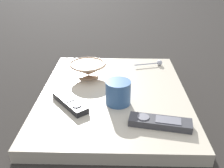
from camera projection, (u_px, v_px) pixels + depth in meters
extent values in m
plane|color=black|center=(113.00, 101.00, 0.98)|extent=(6.00, 6.00, 0.00)
cube|color=#B7AD99|center=(113.00, 96.00, 0.97)|extent=(0.68, 0.54, 0.04)
cylinder|color=tan|center=(88.00, 76.00, 1.07)|extent=(0.08, 0.08, 0.01)
cone|color=tan|center=(88.00, 70.00, 1.06)|extent=(0.15, 0.15, 0.05)
torus|color=tan|center=(88.00, 64.00, 1.05)|extent=(0.15, 0.15, 0.01)
cylinder|color=#33598C|center=(118.00, 93.00, 0.87)|extent=(0.09, 0.09, 0.08)
cylinder|color=#A3A5B2|center=(146.00, 64.00, 1.16)|extent=(0.04, 0.11, 0.01)
sphere|color=#A3A5B2|center=(160.00, 63.00, 1.18)|extent=(0.03, 0.03, 0.03)
cube|color=black|center=(70.00, 102.00, 0.87)|extent=(0.16, 0.14, 0.02)
cylinder|color=#4C4C54|center=(77.00, 105.00, 0.83)|extent=(0.03, 0.03, 0.00)
cube|color=#4C4C54|center=(67.00, 97.00, 0.88)|extent=(0.07, 0.07, 0.00)
cube|color=#38383D|center=(160.00, 122.00, 0.76)|extent=(0.09, 0.19, 0.02)
cylinder|color=slate|center=(143.00, 117.00, 0.77)|extent=(0.04, 0.04, 0.00)
cube|color=slate|center=(168.00, 120.00, 0.75)|extent=(0.05, 0.08, 0.00)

